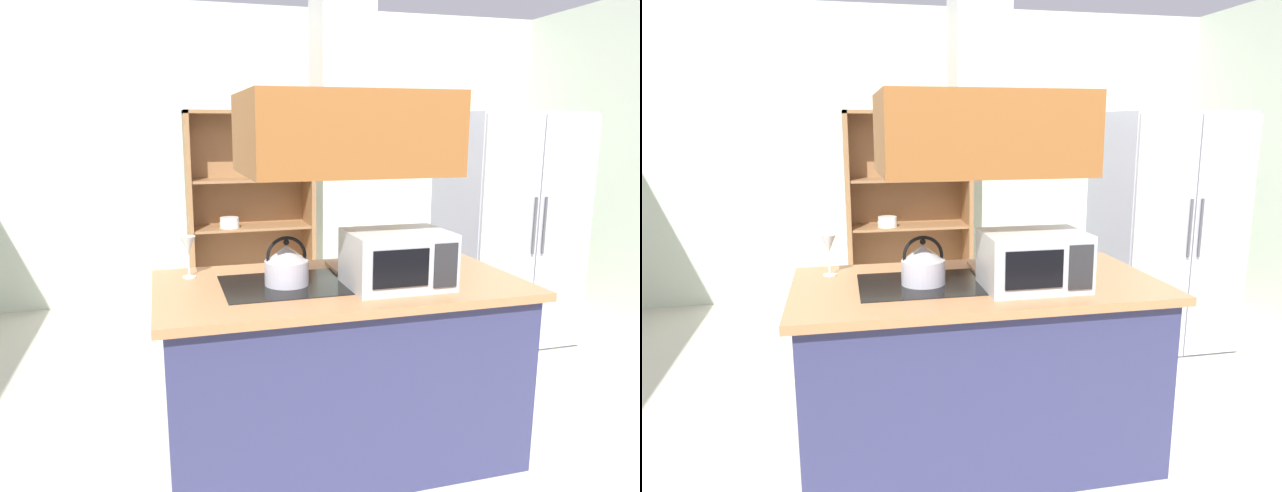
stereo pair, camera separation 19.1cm
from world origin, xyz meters
The scene contains 10 objects.
ground_plane centered at (0.00, 0.00, 0.00)m, with size 7.80×7.80×0.00m, color beige.
wall_back centered at (0.00, 3.00, 1.35)m, with size 6.00×0.12×2.70m, color silver.
kitchen_island centered at (-0.05, 0.05, 0.45)m, with size 1.74×0.92×0.90m.
range_hood centered at (-0.05, 0.05, 1.72)m, with size 0.90×0.70×1.28m.
refrigerator centered at (1.67, 1.26, 0.86)m, with size 0.90×0.78×1.73m.
dish_cabinet centered at (-0.06, 2.78, 0.77)m, with size 1.15×0.40×1.76m.
kettle centered at (-0.31, 0.05, 1.00)m, with size 0.21×0.21×0.23m.
cutting_board centered at (0.14, 0.27, 0.91)m, with size 0.34×0.24×0.02m, color tan.
microwave centered at (0.17, -0.12, 1.03)m, with size 0.46×0.35×0.26m.
wine_glass_on_counter centered at (-0.75, 0.31, 1.05)m, with size 0.08×0.08×0.21m.
Camera 1 is at (-0.86, -2.47, 1.63)m, focal length 32.00 mm.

